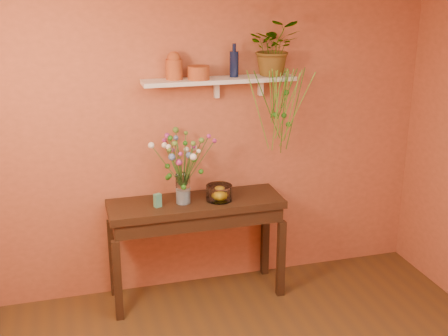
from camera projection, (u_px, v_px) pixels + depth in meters
name	position (u px, v px, depth m)	size (l,w,h in m)	color
room	(298.00, 233.00, 3.29)	(4.04, 4.04, 2.70)	#533719
sideboard	(196.00, 215.00, 5.00)	(1.50, 0.48, 0.91)	#352012
wall_shelf	(220.00, 81.00, 4.84)	(1.30, 0.24, 0.19)	white
terracotta_jug	(174.00, 66.00, 4.72)	(0.16, 0.16, 0.23)	#A5521D
terracotta_pot	(199.00, 73.00, 4.74)	(0.18, 0.18, 0.11)	#A5521D
blue_bottle	(234.00, 63.00, 4.85)	(0.10, 0.10, 0.28)	#0C1537
spider_plant	(274.00, 48.00, 4.89)	(0.42, 0.37, 0.47)	#266D19
plant_fronds	(282.00, 107.00, 4.91)	(0.53, 0.39, 0.78)	#266D19
glass_vase	(183.00, 191.00, 4.88)	(0.12, 0.12, 0.26)	white
bouquet	(181.00, 154.00, 4.77)	(0.57, 0.49, 0.48)	#386B28
glass_bowl	(219.00, 193.00, 4.95)	(0.22, 0.22, 0.13)	white
lemon	(220.00, 195.00, 4.96)	(0.09, 0.09, 0.09)	yellow
carton	(158.00, 200.00, 4.81)	(0.06, 0.04, 0.11)	teal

